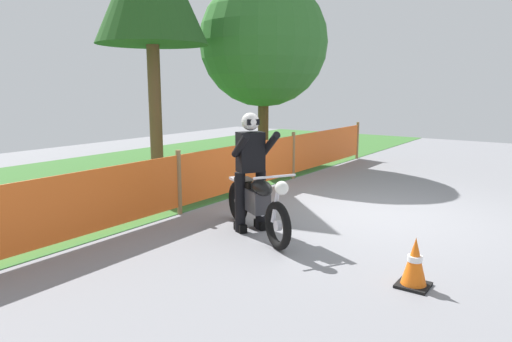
{
  "coord_description": "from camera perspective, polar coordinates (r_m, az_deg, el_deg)",
  "views": [
    {
      "loc": [
        -6.99,
        -2.61,
        2.04
      ],
      "look_at": [
        -1.92,
        0.97,
        0.9
      ],
      "focal_mm": 32.25,
      "sensor_mm": 36.0,
      "label": 1
    }
  ],
  "objects": [
    {
      "name": "motorcycle_lead",
      "position": [
        6.4,
        0.06,
        -3.93
      ],
      "size": [
        1.12,
        1.76,
        0.94
      ],
      "rotation": [
        0.0,
        0.0,
        -2.11
      ],
      "color": "black",
      "rests_on": "ground"
    },
    {
      "name": "traffic_cone",
      "position": [
        5.08,
        19.08,
        -10.7
      ],
      "size": [
        0.32,
        0.32,
        0.53
      ],
      "color": "black",
      "rests_on": "ground"
    },
    {
      "name": "ground",
      "position": [
        7.74,
        14.29,
        -5.29
      ],
      "size": [
        24.0,
        24.0,
        0.02
      ],
      "primitive_type": "cube",
      "color": "gray"
    },
    {
      "name": "tree_near_left",
      "position": [
        12.24,
        0.93,
        15.65
      ],
      "size": [
        3.29,
        3.29,
        4.81
      ],
      "color": "brown",
      "rests_on": "ground"
    },
    {
      "name": "rider_lead",
      "position": [
        6.47,
        -0.64,
        0.41
      ],
      "size": [
        0.71,
        0.72,
        1.69
      ],
      "rotation": [
        0.0,
        0.0,
        -2.11
      ],
      "color": "black",
      "rests_on": "ground"
    },
    {
      "name": "barrier_fence",
      "position": [
        8.83,
        -1.32,
        0.64
      ],
      "size": [
        10.87,
        0.08,
        1.05
      ],
      "color": "olive",
      "rests_on": "ground"
    },
    {
      "name": "grass_verge",
      "position": [
        11.25,
        -15.31,
        -0.39
      ],
      "size": [
        24.0,
        6.77,
        0.01
      ],
      "primitive_type": "cube",
      "color": "#386B2D",
      "rests_on": "ground"
    }
  ]
}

